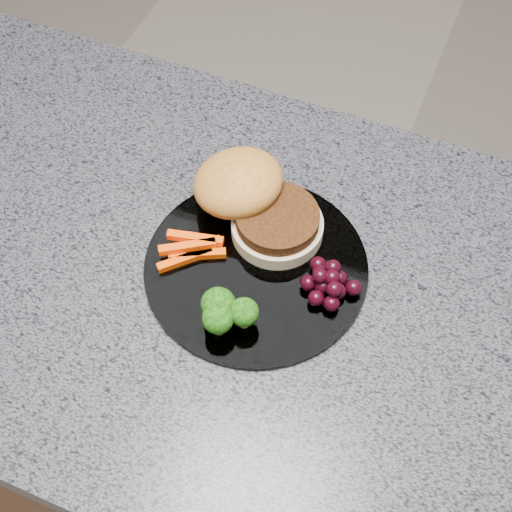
{
  "coord_description": "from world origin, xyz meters",
  "views": [
    {
      "loc": [
        0.15,
        -0.39,
        1.6
      ],
      "look_at": [
        -0.02,
        0.02,
        0.93
      ],
      "focal_mm": 50.0,
      "sensor_mm": 36.0,
      "label": 1
    }
  ],
  "objects": [
    {
      "name": "burger",
      "position": [
        -0.06,
        0.09,
        0.93
      ],
      "size": [
        0.19,
        0.15,
        0.06
      ],
      "rotation": [
        0.0,
        0.0,
        -0.21
      ],
      "color": "#CCBB8F",
      "rests_on": "plate"
    },
    {
      "name": "plate",
      "position": [
        -0.02,
        0.02,
        0.9
      ],
      "size": [
        0.26,
        0.26,
        0.01
      ],
      "primitive_type": "cylinder",
      "color": "white",
      "rests_on": "countertop"
    },
    {
      "name": "broccoli",
      "position": [
        -0.03,
        -0.06,
        0.93
      ],
      "size": [
        0.06,
        0.05,
        0.05
      ],
      "rotation": [
        0.0,
        0.0,
        -0.13
      ],
      "color": "olive",
      "rests_on": "plate"
    },
    {
      "name": "carrot_sticks",
      "position": [
        -0.1,
        0.01,
        0.91
      ],
      "size": [
        0.07,
        0.07,
        0.02
      ],
      "rotation": [
        0.0,
        0.0,
        0.31
      ],
      "color": "#FE4904",
      "rests_on": "plate"
    },
    {
      "name": "grape_bunch",
      "position": [
        0.06,
        0.02,
        0.92
      ],
      "size": [
        0.07,
        0.06,
        0.03
      ],
      "rotation": [
        0.0,
        0.0,
        -0.21
      ],
      "color": "black",
      "rests_on": "plate"
    },
    {
      "name": "island_cabinet",
      "position": [
        0.0,
        0.0,
        0.43
      ],
      "size": [
        1.2,
        0.6,
        0.86
      ],
      "primitive_type": "cube",
      "color": "brown",
      "rests_on": "ground"
    },
    {
      "name": "countertop",
      "position": [
        0.0,
        0.0,
        0.88
      ],
      "size": [
        1.2,
        0.6,
        0.04
      ],
      "primitive_type": "cube",
      "color": "#555661",
      "rests_on": "island_cabinet"
    }
  ]
}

